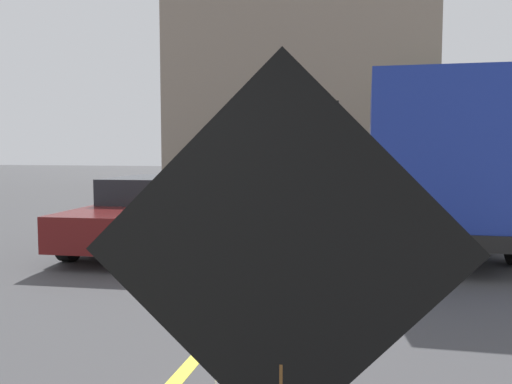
% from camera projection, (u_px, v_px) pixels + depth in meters
% --- Properties ---
extents(lane_center_stripe, '(0.14, 36.00, 0.01)m').
position_uv_depth(lane_center_stripe, '(234.00, 314.00, 6.17)').
color(lane_center_stripe, yellow).
rests_on(lane_center_stripe, ground).
extents(roadwork_sign, '(1.62, 0.25, 2.33)m').
position_uv_depth(roadwork_sign, '(282.00, 263.00, 2.14)').
color(roadwork_sign, '#593819').
rests_on(roadwork_sign, ground).
extents(arrow_board_trailer, '(1.60, 1.89, 2.70)m').
position_uv_depth(arrow_board_trailer, '(287.00, 240.00, 8.48)').
color(arrow_board_trailer, orange).
rests_on(arrow_board_trailer, ground).
extents(box_truck, '(2.77, 7.52, 3.16)m').
position_uv_depth(box_truck, '(431.00, 159.00, 10.97)').
color(box_truck, black).
rests_on(box_truck, ground).
extents(pickup_car, '(2.35, 5.17, 1.38)m').
position_uv_depth(pickup_car, '(156.00, 211.00, 10.65)').
color(pickup_car, '#591414').
rests_on(pickup_car, ground).
extents(highway_guide_sign, '(2.79, 0.29, 5.00)m').
position_uv_depth(highway_guide_sign, '(467.00, 109.00, 19.01)').
color(highway_guide_sign, gray).
rests_on(highway_guide_sign, ground).
extents(far_building_block, '(12.22, 9.55, 10.09)m').
position_uv_depth(far_building_block, '(307.00, 90.00, 27.31)').
color(far_building_block, gray).
rests_on(far_building_block, ground).
extents(traffic_cone_mid_lane, '(0.36, 0.36, 0.62)m').
position_uv_depth(traffic_cone_mid_lane, '(275.00, 280.00, 6.59)').
color(traffic_cone_mid_lane, black).
rests_on(traffic_cone_mid_lane, ground).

